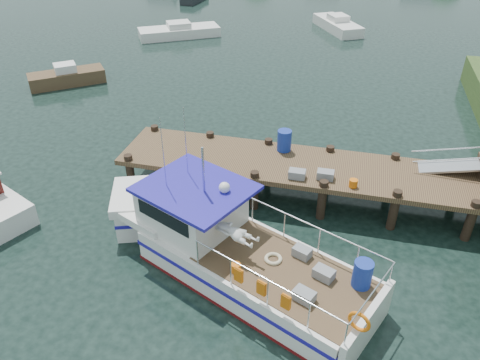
% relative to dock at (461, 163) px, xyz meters
% --- Properties ---
extents(ground_plane, '(160.00, 160.00, 0.00)m').
position_rel_dock_xyz_m(ground_plane, '(-6.51, -0.01, -2.24)').
color(ground_plane, black).
extents(dock, '(16.60, 3.00, 4.78)m').
position_rel_dock_xyz_m(dock, '(0.00, 0.00, 0.00)').
color(dock, '#4E3925').
rests_on(dock, ground).
extents(lobster_boat, '(9.81, 6.20, 4.90)m').
position_rel_dock_xyz_m(lobster_boat, '(-7.28, -4.63, -1.35)').
color(lobster_boat, silver).
rests_on(lobster_boat, ground).
extents(moored_rowboat, '(4.29, 3.90, 1.26)m').
position_rel_dock_xyz_m(moored_rowboat, '(-20.74, 8.28, -1.77)').
color(moored_rowboat, '#4E3925').
rests_on(moored_rowboat, ground).
extents(moored_a, '(6.39, 5.03, 1.14)m').
position_rel_dock_xyz_m(moored_a, '(-17.71, 19.45, -1.82)').
color(moored_a, silver).
rests_on(moored_a, ground).
extents(moored_b, '(4.48, 5.77, 1.23)m').
position_rel_dock_xyz_m(moored_b, '(-5.80, 24.38, -1.78)').
color(moored_b, silver).
rests_on(moored_b, ground).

